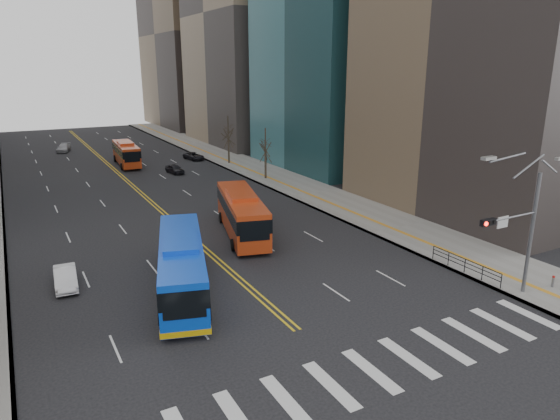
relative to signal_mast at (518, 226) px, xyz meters
The scene contains 14 objects.
ground 14.73m from the signal_mast, behind, with size 220.00×220.00×0.00m, color black.
sidewalk_right 43.43m from the signal_mast, 85.04° to the left, with size 7.00×130.00×0.15m, color gray.
crosswalk 14.73m from the signal_mast, behind, with size 26.70×4.00×0.01m.
centerline 54.98m from the signal_mast, 104.56° to the left, with size 0.55×100.00×0.01m.
signal_mast is the anchor object (origin of this frame).
pedestrian_railing 5.71m from the signal_mast, 82.40° to the left, with size 0.06×6.06×1.02m.
street_trees 38.71m from the signal_mast, 122.76° to the left, with size 35.20×47.20×7.60m.
blue_bus 21.03m from the signal_mast, 148.68° to the left, with size 6.31×13.05×3.71m.
red_bus_near 21.90m from the signal_mast, 116.25° to the left, with size 5.76×12.24×3.76m.
red_bus_far 57.58m from the signal_mast, 101.44° to the left, with size 3.26×10.96×3.44m.
car_white 29.12m from the signal_mast, 147.77° to the left, with size 1.38×3.97×1.31m, color white.
car_dark_mid 47.92m from the signal_mast, 98.41° to the left, with size 1.45×3.60×1.23m, color black.
car_silver 75.94m from the signal_mast, 103.90° to the left, with size 1.80×4.44×1.29m, color #9E9EA3.
car_dark_far 55.89m from the signal_mast, 91.30° to the left, with size 1.89×4.09×1.14m, color black.
Camera 1 is at (-12.82, -16.29, 14.25)m, focal length 32.00 mm.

